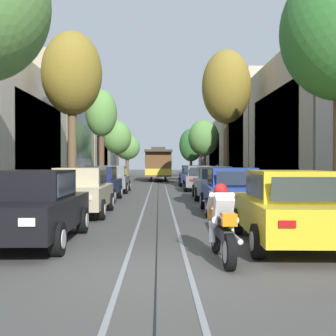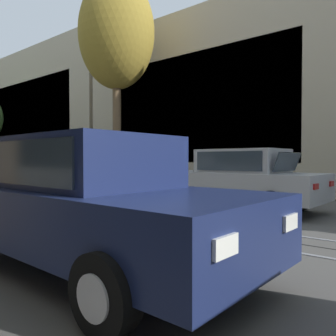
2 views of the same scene
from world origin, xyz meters
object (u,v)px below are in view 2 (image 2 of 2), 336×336
parked_car_navy_fifth_right (10,170)px  street_tree_kerb_right_second (116,34)px  parked_car_grey_fourth_right (85,173)px  parked_car_navy_mid_left (90,202)px  parked_car_silver_mid_right (239,179)px

parked_car_navy_fifth_right → street_tree_kerb_right_second: street_tree_kerb_right_second is taller
street_tree_kerb_right_second → parked_car_navy_fifth_right: bearing=107.0°
parked_car_grey_fourth_right → street_tree_kerb_right_second: bearing=3.6°
parked_car_navy_fifth_right → street_tree_kerb_right_second: 8.32m
parked_car_navy_mid_left → parked_car_silver_mid_right: same height
parked_car_navy_mid_left → parked_car_navy_fifth_right: 14.17m
parked_car_grey_fourth_right → parked_car_silver_mid_right: bearing=-88.9°
parked_car_navy_mid_left → parked_car_silver_mid_right: 5.57m
parked_car_silver_mid_right → parked_car_grey_fourth_right: bearing=91.1°
parked_car_silver_mid_right → parked_car_grey_fourth_right: size_ratio=1.00×
parked_car_grey_fourth_right → street_tree_kerb_right_second: 6.01m
parked_car_navy_mid_left → parked_car_grey_fourth_right: same height
parked_car_silver_mid_right → parked_car_grey_fourth_right: (-0.12, 6.38, 0.00)m
parked_car_navy_mid_left → parked_car_grey_fourth_right: (5.38, 7.25, 0.00)m
parked_car_grey_fourth_right → parked_car_navy_fifth_right: (-0.02, 5.86, 0.00)m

